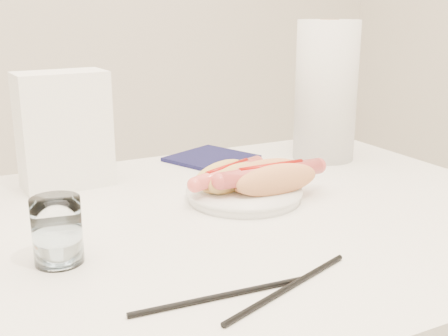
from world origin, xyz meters
name	(u,v)px	position (x,y,z in m)	size (l,w,h in m)	color
table	(192,255)	(0.00, 0.00, 0.69)	(1.20, 0.80, 0.75)	white
plate	(244,195)	(0.12, 0.05, 0.76)	(0.20, 0.20, 0.02)	white
hotdog_left	(228,177)	(0.10, 0.07, 0.79)	(0.17, 0.12, 0.05)	#E1B35A
hotdog_right	(271,178)	(0.16, 0.03, 0.79)	(0.20, 0.08, 0.05)	#E49159
water_glass	(57,231)	(-0.22, -0.06, 0.80)	(0.06, 0.06, 0.09)	white
chopstick_near	(221,296)	(-0.07, -0.24, 0.75)	(0.01, 0.01, 0.22)	black
chopstick_far	(288,287)	(0.01, -0.26, 0.75)	(0.01, 0.01, 0.23)	black
napkin_box	(64,130)	(-0.14, 0.27, 0.86)	(0.16, 0.09, 0.22)	white
navy_napkin	(211,158)	(0.19, 0.32, 0.75)	(0.16, 0.16, 0.01)	#111137
paper_towel_roll	(326,91)	(0.42, 0.22, 0.90)	(0.13, 0.13, 0.30)	silver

